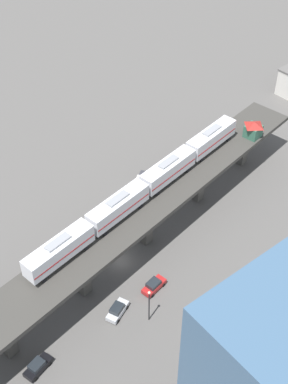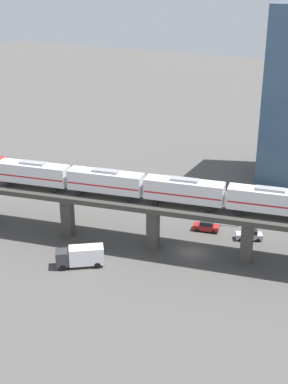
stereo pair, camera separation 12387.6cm
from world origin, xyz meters
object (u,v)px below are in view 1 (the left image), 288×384
at_px(subway_train, 144,187).
at_px(street_car_silver, 117,310).
at_px(street_car_black, 38,366).
at_px(signal_hut, 253,129).
at_px(delivery_truck, 141,187).
at_px(street_lamp, 149,303).
at_px(street_car_red, 154,285).

distance_m(subway_train, street_car_silver, 20.63).
relative_size(street_car_silver, street_car_black, 1.00).
height_order(signal_hut, street_car_black, signal_hut).
relative_size(delivery_truck, street_lamp, 1.04).
xyz_separation_m(subway_train, street_car_red, (10.89, -6.53, -10.22)).
distance_m(signal_hut, delivery_truck, 24.55).
relative_size(street_car_black, delivery_truck, 0.66).
xyz_separation_m(street_car_silver, street_car_black, (0.77, -14.63, 0.00)).
distance_m(signal_hut, street_car_silver, 44.61).
relative_size(street_car_red, delivery_truck, 0.65).
bearing_deg(street_lamp, street_car_black, -99.88).
bearing_deg(street_car_red, subway_train, 149.05).
bearing_deg(delivery_truck, street_car_black, -59.19).
xyz_separation_m(subway_train, delivery_truck, (-8.92, 6.22, -9.39)).
bearing_deg(street_car_silver, street_car_black, -86.99).
height_order(street_car_silver, street_car_black, same).
bearing_deg(street_car_red, street_lamp, -46.27).
bearing_deg(street_lamp, street_car_silver, -140.31).
relative_size(signal_hut, street_car_red, 0.80).
relative_size(street_car_red, street_car_black, 0.99).
bearing_deg(street_car_silver, delivery_truck, 134.67).
height_order(delivery_truck, street_lamp, street_lamp).
relative_size(street_car_red, street_lamp, 0.67).
distance_m(delivery_truck, street_lamp, 29.47).
bearing_deg(street_car_red, street_car_silver, -88.17).
relative_size(signal_hut, delivery_truck, 0.52).
height_order(subway_train, street_car_red, subway_train).
bearing_deg(subway_train, street_car_black, -67.48).
bearing_deg(street_car_silver, street_car_red, 91.83).
xyz_separation_m(subway_train, street_car_silver, (11.13, -14.05, -10.22)).
height_order(subway_train, delivery_truck, subway_train).
xyz_separation_m(street_car_red, street_lamp, (4.12, -4.31, 3.17)).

